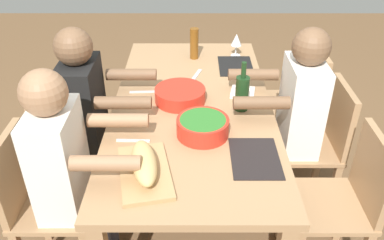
# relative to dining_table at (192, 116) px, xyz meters

# --- Properties ---
(ground_plane) EXTENTS (8.00, 8.00, 0.00)m
(ground_plane) POSITION_rel_dining_table_xyz_m (0.00, 0.00, -0.66)
(ground_plane) COLOR brown
(dining_table) EXTENTS (1.87, 0.92, 0.74)m
(dining_table) POSITION_rel_dining_table_xyz_m (0.00, 0.00, 0.00)
(dining_table) COLOR #A87F56
(dining_table) RESTS_ON ground_plane
(chair_near_center) EXTENTS (0.40, 0.40, 0.85)m
(chair_near_center) POSITION_rel_dining_table_xyz_m (0.00, -0.78, -0.18)
(chair_near_center) COLOR #A87F56
(chair_near_center) RESTS_ON ground_plane
(diner_near_center) EXTENTS (0.41, 0.53, 1.20)m
(diner_near_center) POSITION_rel_dining_table_xyz_m (0.00, -0.60, 0.04)
(diner_near_center) COLOR #2D2D38
(diner_near_center) RESTS_ON ground_plane
(chair_near_right) EXTENTS (0.40, 0.40, 0.85)m
(chair_near_right) POSITION_rel_dining_table_xyz_m (0.51, -0.78, -0.18)
(chair_near_right) COLOR #A87F56
(chair_near_right) RESTS_ON ground_plane
(chair_far_left) EXTENTS (0.40, 0.40, 0.85)m
(chair_far_left) POSITION_rel_dining_table_xyz_m (-0.51, 0.78, -0.18)
(chair_far_left) COLOR #A87F56
(chair_far_left) RESTS_ON ground_plane
(diner_far_left) EXTENTS (0.41, 0.53, 1.20)m
(diner_far_left) POSITION_rel_dining_table_xyz_m (-0.51, 0.60, 0.04)
(diner_far_left) COLOR #2D2D38
(diner_far_left) RESTS_ON ground_plane
(chair_near_left) EXTENTS (0.40, 0.40, 0.85)m
(chair_near_left) POSITION_rel_dining_table_xyz_m (-0.51, -0.78, -0.18)
(chair_near_left) COLOR #A87F56
(chair_near_left) RESTS_ON ground_plane
(chair_far_center) EXTENTS (0.40, 0.40, 0.85)m
(chair_far_center) POSITION_rel_dining_table_xyz_m (0.00, 0.78, -0.18)
(chair_far_center) COLOR #A87F56
(chair_far_center) RESTS_ON ground_plane
(diner_far_center) EXTENTS (0.41, 0.53, 1.20)m
(diner_far_center) POSITION_rel_dining_table_xyz_m (-0.00, 0.60, 0.04)
(diner_far_center) COLOR #2D2D38
(diner_far_center) RESTS_ON ground_plane
(serving_bowl_salad) EXTENTS (0.30, 0.30, 0.08)m
(serving_bowl_salad) POSITION_rel_dining_table_xyz_m (0.03, 0.07, 0.13)
(serving_bowl_salad) COLOR red
(serving_bowl_salad) RESTS_ON dining_table
(serving_bowl_greens) EXTENTS (0.27, 0.27, 0.09)m
(serving_bowl_greens) POSITION_rel_dining_table_xyz_m (-0.31, -0.05, 0.13)
(serving_bowl_greens) COLOR red
(serving_bowl_greens) RESTS_ON dining_table
(cutting_board) EXTENTS (0.44, 0.30, 0.02)m
(cutting_board) POSITION_rel_dining_table_xyz_m (-0.63, 0.21, 0.09)
(cutting_board) COLOR tan
(cutting_board) RESTS_ON dining_table
(bread_loaf) EXTENTS (0.34, 0.17, 0.09)m
(bread_loaf) POSITION_rel_dining_table_xyz_m (-0.63, 0.21, 0.15)
(bread_loaf) COLOR tan
(bread_loaf) RESTS_ON cutting_board
(wine_bottle) EXTENTS (0.08, 0.08, 0.29)m
(wine_bottle) POSITION_rel_dining_table_xyz_m (-0.06, -0.28, 0.19)
(wine_bottle) COLOR #193819
(wine_bottle) RESTS_ON dining_table
(beer_bottle) EXTENTS (0.06, 0.06, 0.22)m
(beer_bottle) POSITION_rel_dining_table_xyz_m (0.66, -0.01, 0.19)
(beer_bottle) COLOR brown
(beer_bottle) RESTS_ON dining_table
(wine_glass) EXTENTS (0.08, 0.08, 0.17)m
(wine_glass) POSITION_rel_dining_table_xyz_m (0.70, -0.31, 0.20)
(wine_glass) COLOR silver
(wine_glass) RESTS_ON dining_table
(placemat_near_right) EXTENTS (0.32, 0.23, 0.01)m
(placemat_near_right) POSITION_rel_dining_table_xyz_m (0.51, -0.30, 0.08)
(placemat_near_right) COLOR black
(placemat_near_right) RESTS_ON dining_table
(fork_far_left) EXTENTS (0.02, 0.17, 0.01)m
(fork_far_left) POSITION_rel_dining_table_xyz_m (-0.37, 0.30, 0.09)
(fork_far_left) COLOR silver
(fork_far_left) RESTS_ON dining_table
(placemat_near_left) EXTENTS (0.32, 0.23, 0.01)m
(placemat_near_left) POSITION_rel_dining_table_xyz_m (-0.51, -0.30, 0.08)
(placemat_near_left) COLOR black
(placemat_near_left) RESTS_ON dining_table
(fork_far_center) EXTENTS (0.02, 0.17, 0.01)m
(fork_far_center) POSITION_rel_dining_table_xyz_m (0.14, 0.30, 0.09)
(fork_far_center) COLOR silver
(fork_far_center) RESTS_ON dining_table
(carving_knife) EXTENTS (0.23, 0.09, 0.01)m
(carving_knife) POSITION_rel_dining_table_xyz_m (0.34, -0.02, 0.09)
(carving_knife) COLOR silver
(carving_knife) RESTS_ON dining_table
(napkin_stack) EXTENTS (0.16, 0.16, 0.02)m
(napkin_stack) POSITION_rel_dining_table_xyz_m (0.12, -0.30, 0.09)
(napkin_stack) COLOR white
(napkin_stack) RESTS_ON dining_table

